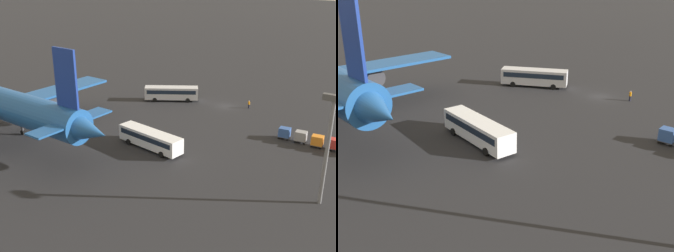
% 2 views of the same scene
% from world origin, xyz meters
% --- Properties ---
extents(ground_plane, '(600.00, 600.00, 0.00)m').
position_xyz_m(ground_plane, '(0.00, 0.00, 0.00)').
color(ground_plane, '#232326').
extents(shuttle_bus_near, '(11.60, 8.95, 3.20)m').
position_xyz_m(shuttle_bus_near, '(12.19, 3.61, 1.92)').
color(shuttle_bus_near, silver).
rests_on(shuttle_bus_near, ground).
extents(shuttle_bus_far, '(12.83, 4.27, 3.11)m').
position_xyz_m(shuttle_bus_far, '(-0.39, 27.54, 1.87)').
color(shuttle_bus_far, white).
rests_on(shuttle_bus_far, ground).
extents(worker_person, '(0.38, 0.38, 1.74)m').
position_xyz_m(worker_person, '(-4.69, -1.75, 0.87)').
color(worker_person, '#1E1E2D').
rests_on(worker_person, ground).
extents(cargo_cart_red, '(2.17, 1.90, 2.06)m').
position_xyz_m(cargo_cart_red, '(-26.26, 10.07, 1.19)').
color(cargo_cart_red, '#38383D').
rests_on(cargo_cart_red, ground).
extents(cargo_cart_orange, '(2.17, 1.90, 2.06)m').
position_xyz_m(cargo_cart_orange, '(-23.29, 10.41, 1.19)').
color(cargo_cart_orange, '#38383D').
rests_on(cargo_cart_orange, ground).
extents(cargo_cart_grey, '(2.17, 1.90, 2.06)m').
position_xyz_m(cargo_cart_grey, '(-20.31, 10.12, 1.19)').
color(cargo_cart_grey, '#38383D').
rests_on(cargo_cart_grey, ground).
extents(cargo_cart_blue, '(2.17, 1.90, 2.06)m').
position_xyz_m(cargo_cart_blue, '(-17.34, 10.14, 1.19)').
color(cargo_cart_blue, '#38383D').
rests_on(cargo_cart_blue, ground).
extents(light_pole, '(2.80, 0.70, 14.86)m').
position_xyz_m(light_pole, '(-29.33, 28.36, 9.32)').
color(light_pole, slate).
rests_on(light_pole, ground).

